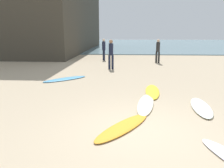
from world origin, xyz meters
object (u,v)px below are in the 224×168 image
at_px(beachgoer_mid, 158,50).
at_px(surfboard_1, 124,127).
at_px(surfboard_5, 65,79).
at_px(surfboard_3, 146,104).
at_px(beachgoer_near, 111,53).
at_px(surfboard_6, 152,91).
at_px(beachgoer_far, 104,48).
at_px(surfboard_2, 201,107).

bearing_deg(beachgoer_mid, surfboard_1, -70.74).
xyz_separation_m(surfboard_5, beachgoer_mid, (5.39, 6.12, 0.96)).
distance_m(surfboard_3, beachgoer_near, 7.20).
distance_m(surfboard_6, beachgoer_near, 5.82).
relative_size(surfboard_1, beachgoer_mid, 1.20).
distance_m(surfboard_6, beachgoer_far, 10.19).
bearing_deg(beachgoer_near, surfboard_1, -85.26).
bearing_deg(beachgoer_near, beachgoer_far, 100.33).
bearing_deg(surfboard_6, beachgoer_near, 115.33).
height_order(surfboard_5, surfboard_6, surfboard_6).
bearing_deg(beachgoer_mid, surfboard_5, -100.06).
height_order(surfboard_2, beachgoer_mid, beachgoer_mid).
bearing_deg(surfboard_2, beachgoer_mid, 96.84).
bearing_deg(surfboard_1, surfboard_5, -27.79).
height_order(surfboard_5, beachgoer_mid, beachgoer_mid).
bearing_deg(surfboard_1, beachgoer_near, -50.34).
relative_size(surfboard_5, beachgoer_mid, 1.29).
distance_m(surfboard_5, beachgoer_near, 4.00).
height_order(surfboard_5, beachgoer_near, beachgoer_near).
height_order(surfboard_1, beachgoer_near, beachgoer_near).
distance_m(surfboard_3, surfboard_5, 5.17).
bearing_deg(beachgoer_far, surfboard_3, 168.95).
distance_m(surfboard_5, beachgoer_far, 7.78).
xyz_separation_m(beachgoer_mid, beachgoer_far, (-4.17, 1.50, -0.02)).
distance_m(surfboard_1, beachgoer_far, 13.24).
relative_size(surfboard_3, beachgoer_far, 1.29).
distance_m(surfboard_2, surfboard_3, 1.71).
height_order(surfboard_1, surfboard_6, surfboard_6).
xyz_separation_m(surfboard_3, beachgoer_mid, (1.77, 9.82, 0.96)).
xyz_separation_m(beachgoer_near, beachgoer_far, (-0.85, 4.36, -0.06)).
height_order(surfboard_6, beachgoer_mid, beachgoer_mid).
bearing_deg(surfboard_5, beachgoer_mid, 96.18).
xyz_separation_m(surfboard_3, surfboard_5, (-3.62, 3.69, -0.01)).
relative_size(surfboard_1, beachgoer_far, 1.22).
bearing_deg(surfboard_6, surfboard_3, -99.02).
bearing_deg(beachgoer_far, surfboard_1, 164.34).
height_order(beachgoer_near, beachgoer_mid, beachgoer_near).
bearing_deg(surfboard_5, surfboard_2, 11.15).
relative_size(surfboard_3, surfboard_5, 0.98).
bearing_deg(beachgoer_far, beachgoer_near, 168.06).
relative_size(surfboard_6, beachgoer_far, 1.26).
bearing_deg(surfboard_1, beachgoer_far, -48.47).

